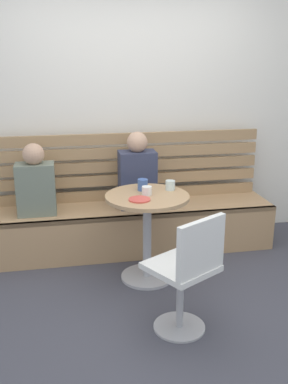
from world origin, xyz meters
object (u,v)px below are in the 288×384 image
at_px(person_adult, 137,174).
at_px(cup_mug_blue, 143,185).
at_px(cup_glass_short, 170,185).
at_px(person_child_left, 36,183).
at_px(cup_ceramic_white, 147,191).
at_px(white_chair, 188,271).
at_px(plate_small, 140,199).
at_px(cafe_table, 147,221).
at_px(booth_bench, 132,228).

relative_size(person_adult, cup_mug_blue, 7.50).
distance_m(person_adult, cup_glass_short, 0.52).
bearing_deg(person_child_left, cup_ceramic_white, -32.27).
height_order(white_chair, person_adult, person_adult).
relative_size(cup_ceramic_white, plate_small, 0.47).
bearing_deg(cafe_table, booth_bench, 93.12).
bearing_deg(booth_bench, person_adult, 0.37).
distance_m(cup_glass_short, plate_small, 0.37).
height_order(person_adult, cup_ceramic_white, person_adult).
xyz_separation_m(cup_glass_short, plate_small, (-0.30, -0.22, -0.03)).
xyz_separation_m(person_adult, cup_glass_short, (0.19, -0.49, 0.02)).
bearing_deg(person_child_left, cup_glass_short, -22.77).
xyz_separation_m(cafe_table, cup_mug_blue, (-0.01, 0.14, 0.27)).
relative_size(cafe_table, person_child_left, 1.15).
bearing_deg(person_child_left, booth_bench, 1.35).
distance_m(white_chair, plate_small, 0.77).
distance_m(cup_ceramic_white, cup_mug_blue, 0.13).
distance_m(booth_bench, white_chair, 1.42).
bearing_deg(cup_glass_short, cup_ceramic_white, -155.85).
xyz_separation_m(cup_ceramic_white, plate_small, (-0.08, -0.12, -0.03)).
distance_m(cafe_table, cup_mug_blue, 0.30).
distance_m(person_child_left, cup_glass_short, 1.21).
xyz_separation_m(cafe_table, cup_glass_short, (0.22, 0.10, 0.26)).
bearing_deg(cup_mug_blue, plate_small, -106.12).
relative_size(white_chair, cup_mug_blue, 8.95).
distance_m(booth_bench, person_child_left, 1.00).
height_order(person_adult, plate_small, person_adult).
xyz_separation_m(person_adult, cup_mug_blue, (-0.04, -0.46, 0.03)).
relative_size(cafe_table, white_chair, 0.87).
distance_m(cafe_table, plate_small, 0.27).
bearing_deg(white_chair, cafe_table, 97.82).
bearing_deg(cafe_table, cup_mug_blue, 94.82).
xyz_separation_m(cup_mug_blue, plate_small, (-0.07, -0.25, -0.04)).
xyz_separation_m(person_child_left, cup_ceramic_white, (0.90, -0.57, 0.05)).
xyz_separation_m(white_chair, cup_mug_blue, (-0.12, 0.94, 0.32)).
distance_m(person_adult, plate_small, 0.72).
height_order(white_chair, cup_ceramic_white, white_chair).
bearing_deg(white_chair, cup_mug_blue, 97.39).
height_order(cafe_table, plate_small, plate_small).
distance_m(cup_ceramic_white, cup_glass_short, 0.24).
bearing_deg(cup_mug_blue, white_chair, -82.61).
relative_size(person_adult, person_child_left, 1.11).
relative_size(cafe_table, cup_mug_blue, 7.79).
height_order(person_child_left, cup_ceramic_white, person_child_left).
distance_m(white_chair, cup_mug_blue, 1.00).
bearing_deg(plate_small, cup_mug_blue, 73.88).
relative_size(cup_mug_blue, cup_glass_short, 1.19).
bearing_deg(cup_ceramic_white, white_chair, -82.05).
height_order(cup_ceramic_white, plate_small, cup_ceramic_white).
bearing_deg(plate_small, booth_bench, 85.78).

